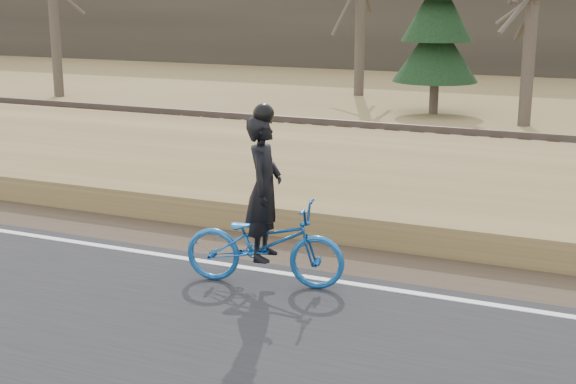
% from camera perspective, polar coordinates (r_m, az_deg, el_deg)
% --- Properties ---
extents(ground, '(120.00, 120.00, 0.00)m').
position_cam_1_polar(ground, '(10.07, 5.89, -7.47)').
color(ground, olive).
rests_on(ground, ground).
extents(road, '(120.00, 6.00, 0.06)m').
position_cam_1_polar(road, '(7.93, 0.12, -13.41)').
color(road, black).
rests_on(road, ground).
extents(edge_line, '(120.00, 0.12, 0.01)m').
position_cam_1_polar(edge_line, '(10.23, 6.24, -6.75)').
color(edge_line, silver).
rests_on(edge_line, road).
extents(shoulder, '(120.00, 1.60, 0.04)m').
position_cam_1_polar(shoulder, '(11.15, 7.81, -5.27)').
color(shoulder, '#473A2B').
rests_on(shoulder, ground).
extents(embankment, '(120.00, 5.00, 0.44)m').
position_cam_1_polar(embankment, '(13.88, 11.29, -0.66)').
color(embankment, olive).
rests_on(embankment, ground).
extents(ballast, '(120.00, 3.00, 0.45)m').
position_cam_1_polar(ballast, '(17.52, 14.04, 2.26)').
color(ballast, slate).
rests_on(ballast, ground).
extents(railroad, '(120.00, 2.40, 0.29)m').
position_cam_1_polar(railroad, '(17.46, 14.10, 3.23)').
color(railroad, black).
rests_on(railroad, ballast).
extents(cyclist, '(2.15, 1.08, 2.32)m').
position_cam_1_polar(cyclist, '(10.07, -1.69, -2.65)').
color(cyclist, '#165299').
rests_on(cyclist, road).
extents(bare_tree_near_left, '(0.36, 0.36, 6.02)m').
position_cam_1_polar(bare_tree_near_left, '(23.39, 16.93, 11.84)').
color(bare_tree_near_left, brown).
rests_on(bare_tree_near_left, ground).
extents(conifer, '(2.60, 2.60, 6.60)m').
position_cam_1_polar(conifer, '(25.12, 10.60, 12.57)').
color(conifer, brown).
rests_on(conifer, ground).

